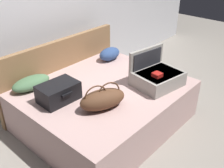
{
  "coord_description": "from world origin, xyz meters",
  "views": [
    {
      "loc": [
        -2.14,
        -1.66,
        2.27
      ],
      "look_at": [
        0.0,
        0.27,
        0.65
      ],
      "focal_mm": 42.43,
      "sensor_mm": 36.0,
      "label": 1
    }
  ],
  "objects_px": {
    "pillow_near_headboard": "(110,54)",
    "pillow_center_head": "(31,83)",
    "hard_case_medium": "(58,92)",
    "duffel_bag": "(103,99)",
    "hard_case_large": "(157,76)",
    "bed": "(105,105)"
  },
  "relations": [
    {
      "from": "bed",
      "to": "hard_case_large",
      "type": "xyz_separation_m",
      "value": [
        0.51,
        -0.45,
        0.4
      ]
    },
    {
      "from": "hard_case_large",
      "to": "pillow_near_headboard",
      "type": "height_order",
      "value": "hard_case_large"
    },
    {
      "from": "hard_case_medium",
      "to": "pillow_near_headboard",
      "type": "relative_size",
      "value": 1.21
    },
    {
      "from": "hard_case_medium",
      "to": "pillow_center_head",
      "type": "height_order",
      "value": "hard_case_medium"
    },
    {
      "from": "duffel_bag",
      "to": "pillow_center_head",
      "type": "distance_m",
      "value": 1.03
    },
    {
      "from": "duffel_bag",
      "to": "pillow_near_headboard",
      "type": "bearing_deg",
      "value": 39.16
    },
    {
      "from": "bed",
      "to": "pillow_near_headboard",
      "type": "height_order",
      "value": "pillow_near_headboard"
    },
    {
      "from": "duffel_bag",
      "to": "pillow_center_head",
      "type": "height_order",
      "value": "duffel_bag"
    },
    {
      "from": "bed",
      "to": "hard_case_medium",
      "type": "height_order",
      "value": "hard_case_medium"
    },
    {
      "from": "bed",
      "to": "duffel_bag",
      "type": "distance_m",
      "value": 0.6
    },
    {
      "from": "hard_case_large",
      "to": "bed",
      "type": "bearing_deg",
      "value": 148.32
    },
    {
      "from": "hard_case_large",
      "to": "hard_case_medium",
      "type": "xyz_separation_m",
      "value": [
        -1.1,
        0.65,
        -0.01
      ]
    },
    {
      "from": "hard_case_large",
      "to": "pillow_center_head",
      "type": "bearing_deg",
      "value": 144.98
    },
    {
      "from": "pillow_center_head",
      "to": "hard_case_large",
      "type": "bearing_deg",
      "value": -44.5
    },
    {
      "from": "pillow_near_headboard",
      "to": "pillow_center_head",
      "type": "height_order",
      "value": "pillow_near_headboard"
    },
    {
      "from": "hard_case_large",
      "to": "hard_case_medium",
      "type": "height_order",
      "value": "hard_case_large"
    },
    {
      "from": "hard_case_large",
      "to": "pillow_center_head",
      "type": "height_order",
      "value": "hard_case_large"
    },
    {
      "from": "bed",
      "to": "pillow_center_head",
      "type": "relative_size",
      "value": 3.95
    },
    {
      "from": "duffel_bag",
      "to": "bed",
      "type": "bearing_deg",
      "value": 40.63
    },
    {
      "from": "pillow_near_headboard",
      "to": "pillow_center_head",
      "type": "bearing_deg",
      "value": 174.6
    },
    {
      "from": "pillow_near_headboard",
      "to": "pillow_center_head",
      "type": "distance_m",
      "value": 1.35
    },
    {
      "from": "bed",
      "to": "pillow_center_head",
      "type": "height_order",
      "value": "pillow_center_head"
    }
  ]
}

